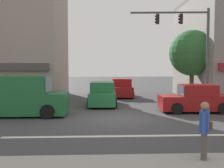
{
  "coord_description": "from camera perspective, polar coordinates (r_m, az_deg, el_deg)",
  "views": [
    {
      "loc": [
        -0.87,
        -13.07,
        2.56
      ],
      "look_at": [
        -0.19,
        2.0,
        1.6
      ],
      "focal_mm": 42.0,
      "sensor_mm": 36.0,
      "label": 1
    }
  ],
  "objects": [
    {
      "name": "pedestrian_foreground_with_bag",
      "position": [
        7.35,
        19.49,
        -9.2
      ],
      "size": [
        0.51,
        0.64,
        1.67
      ],
      "color": "#4C4742",
      "rests_on": "ground"
    },
    {
      "name": "sedan_waiting_far",
      "position": [
        17.75,
        -2.09,
        -2.34
      ],
      "size": [
        1.98,
        4.15,
        1.58
      ],
      "color": "#1E6033",
      "rests_on": "ground"
    },
    {
      "name": "ground_plane",
      "position": [
        13.35,
        1.2,
        -7.41
      ],
      "size": [
        120.0,
        120.0,
        0.0
      ],
      "primitive_type": "plane",
      "color": "#3D3D3F"
    },
    {
      "name": "lane_marking_stripe",
      "position": [
        9.95,
        2.56,
        -11.25
      ],
      "size": [
        9.0,
        0.24,
        0.01
      ],
      "primitive_type": "cube",
      "color": "silver",
      "rests_on": "ground"
    },
    {
      "name": "sedan_crossing_center",
      "position": [
        15.82,
        17.8,
        -3.25
      ],
      "size": [
        4.15,
        1.99,
        1.58
      ],
      "color": "maroon",
      "rests_on": "ground"
    },
    {
      "name": "street_tree",
      "position": [
        20.41,
        17.04,
        6.43
      ],
      "size": [
        3.38,
        3.38,
        5.32
      ],
      "color": "#4C3823",
      "rests_on": "ground"
    },
    {
      "name": "sedan_parked_curbside",
      "position": [
        22.85,
        2.07,
        -1.01
      ],
      "size": [
        1.9,
        4.11,
        1.58
      ],
      "color": "maroon",
      "rests_on": "ground"
    },
    {
      "name": "van_crossing_leftbound",
      "position": [
        14.63,
        -19.1,
        -2.66
      ],
      "size": [
        4.61,
        2.05,
        2.11
      ],
      "color": "#1E6033",
      "rests_on": "ground"
    },
    {
      "name": "traffic_light_mast",
      "position": [
        17.2,
        16.99,
        8.87
      ],
      "size": [
        4.88,
        0.48,
        6.2
      ],
      "color": "#47474C",
      "rests_on": "ground"
    }
  ]
}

